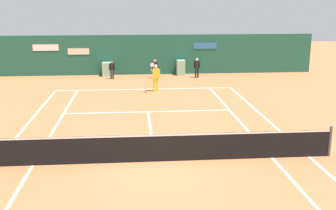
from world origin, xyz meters
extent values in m
plane|color=#C67042|center=(0.00, 0.00, 0.00)|extent=(80.00, 80.00, 0.00)
cube|color=white|center=(0.00, 11.70, 0.00)|extent=(10.60, 0.10, 0.01)
cube|color=white|center=(-4.00, 0.00, 0.00)|extent=(0.10, 23.40, 0.01)
cube|color=white|center=(4.00, 0.00, 0.00)|extent=(0.10, 23.40, 0.01)
cube|color=white|center=(5.30, 0.00, 0.00)|extent=(0.10, 23.40, 0.01)
cube|color=white|center=(0.00, 6.40, 0.00)|extent=(8.00, 0.10, 0.01)
cube|color=white|center=(0.00, 3.20, 0.00)|extent=(0.10, 6.40, 0.01)
cube|color=white|center=(0.00, 11.55, 0.00)|extent=(0.10, 0.24, 0.01)
cylinder|color=#4C4C51|center=(6.00, 0.00, 0.53)|extent=(0.10, 0.10, 1.07)
cube|color=black|center=(0.00, 0.00, 0.47)|extent=(12.00, 0.03, 0.95)
cube|color=white|center=(0.00, 0.00, 0.92)|extent=(12.00, 0.04, 0.06)
cube|color=#1E5642|center=(0.00, 17.00, 1.42)|extent=(25.00, 0.24, 2.84)
cube|color=#2D6BA8|center=(4.56, 16.86, 2.04)|extent=(1.68, 0.02, 0.44)
cube|color=white|center=(-6.75, 16.86, 2.01)|extent=(1.79, 0.02, 0.44)
cube|color=beige|center=(-4.49, 16.86, 1.72)|extent=(1.50, 0.02, 0.44)
cube|color=#8CB793|center=(-2.47, 16.45, 0.49)|extent=(0.73, 0.70, 0.98)
cube|color=#8CB793|center=(2.75, 16.45, 0.54)|extent=(0.58, 0.70, 1.07)
cylinder|color=yellow|center=(0.73, 11.03, 0.40)|extent=(0.13, 0.13, 0.80)
cylinder|color=yellow|center=(0.55, 11.02, 0.40)|extent=(0.13, 0.13, 0.80)
cube|color=yellow|center=(0.64, 11.02, 1.08)|extent=(0.36, 0.21, 0.56)
sphere|color=beige|center=(0.64, 11.02, 1.47)|extent=(0.22, 0.22, 0.22)
cylinder|color=white|center=(0.64, 11.02, 1.55)|extent=(0.21, 0.21, 0.06)
cylinder|color=yellow|center=(0.86, 11.03, 1.04)|extent=(0.08, 0.08, 0.54)
cylinder|color=beige|center=(0.42, 10.75, 1.31)|extent=(0.09, 0.54, 0.08)
cylinder|color=black|center=(0.43, 10.48, 1.42)|extent=(0.03, 0.03, 0.22)
torus|color=black|center=(0.43, 10.48, 1.67)|extent=(0.30, 0.03, 0.30)
cylinder|color=silver|center=(0.43, 10.48, 1.67)|extent=(0.26, 0.01, 0.26)
cylinder|color=black|center=(3.81, 15.24, 0.35)|extent=(0.11, 0.11, 0.69)
cylinder|color=black|center=(3.66, 15.25, 0.35)|extent=(0.11, 0.11, 0.69)
cube|color=black|center=(3.74, 15.24, 0.93)|extent=(0.32, 0.20, 0.48)
sphere|color=beige|center=(3.74, 15.24, 1.27)|extent=(0.19, 0.19, 0.19)
cylinder|color=black|center=(3.93, 15.23, 0.90)|extent=(0.07, 0.07, 0.47)
cylinder|color=black|center=(3.55, 15.26, 0.90)|extent=(0.07, 0.07, 0.47)
cylinder|color=black|center=(0.90, 15.24, 0.33)|extent=(0.11, 0.11, 0.66)
cylinder|color=black|center=(0.75, 15.25, 0.33)|extent=(0.11, 0.11, 0.66)
cube|color=black|center=(0.83, 15.24, 0.89)|extent=(0.30, 0.17, 0.46)
sphere|color=tan|center=(0.83, 15.24, 1.21)|extent=(0.18, 0.18, 0.18)
cylinder|color=black|center=(1.01, 15.24, 0.86)|extent=(0.07, 0.07, 0.45)
cylinder|color=black|center=(0.64, 15.25, 0.86)|extent=(0.07, 0.07, 0.45)
cylinder|color=black|center=(-2.03, 15.23, 0.31)|extent=(0.10, 0.10, 0.63)
cylinder|color=black|center=(-2.17, 15.26, 0.31)|extent=(0.10, 0.10, 0.63)
cube|color=black|center=(-2.10, 15.24, 0.85)|extent=(0.30, 0.20, 0.44)
sphere|color=#8C664C|center=(-2.10, 15.24, 1.16)|extent=(0.17, 0.17, 0.17)
cylinder|color=black|center=(-1.93, 15.22, 0.82)|extent=(0.07, 0.07, 0.42)
cylinder|color=black|center=(-2.27, 15.27, 0.82)|extent=(0.07, 0.07, 0.42)
sphere|color=#CCE033|center=(1.23, 1.72, 0.03)|extent=(0.07, 0.07, 0.07)
camera|label=1|loc=(-0.68, -12.96, 5.21)|focal=44.44mm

